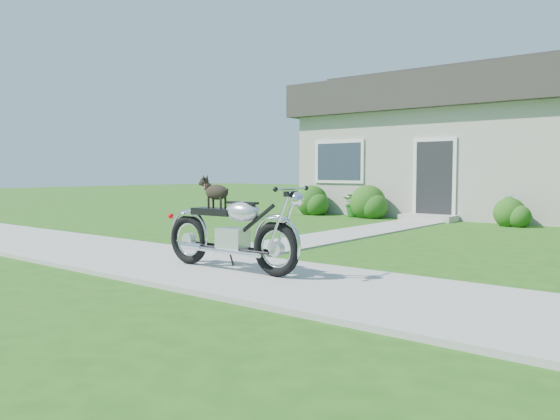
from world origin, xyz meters
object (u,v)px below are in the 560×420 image
object	(u,v)px
house	(525,142)
motorcycle_with_dog	(232,230)
potted_plant_left	(355,202)
potted_plant_right	(506,210)

from	to	relation	value
house	motorcycle_with_dog	size ratio (longest dim) A/B	5.67
house	potted_plant_left	bearing A→B (deg)	-136.96
house	potted_plant_right	bearing A→B (deg)	-81.77
potted_plant_left	motorcycle_with_dog	bearing A→B (deg)	-69.02
house	motorcycle_with_dog	distance (m)	12.14
motorcycle_with_dog	potted_plant_left	bearing A→B (deg)	109.97
house	potted_plant_left	xyz separation A→B (m)	(-3.69, -3.44, -1.74)
motorcycle_with_dog	potted_plant_right	bearing A→B (deg)	83.02
house	potted_plant_left	size ratio (longest dim) A/B	14.95
house	motorcycle_with_dog	xyz separation A→B (m)	(-0.40, -12.03, -1.60)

